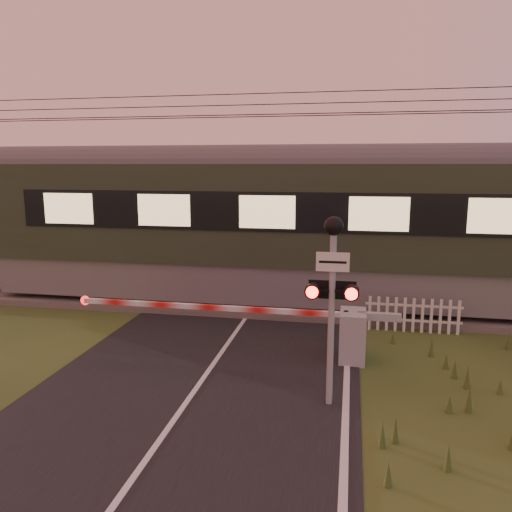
# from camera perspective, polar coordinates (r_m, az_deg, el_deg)

# --- Properties ---
(ground) EXTENTS (160.00, 160.00, 0.00)m
(ground) POSITION_cam_1_polar(r_m,az_deg,el_deg) (9.29, -7.73, -16.07)
(ground) COLOR #30451A
(ground) RESTS_ON ground
(road) EXTENTS (6.00, 140.00, 0.03)m
(road) POSITION_cam_1_polar(r_m,az_deg,el_deg) (9.08, -8.11, -16.65)
(road) COLOR black
(road) RESTS_ON ground
(track_bed) EXTENTS (140.00, 3.40, 0.39)m
(track_bed) POSITION_cam_1_polar(r_m,az_deg,el_deg) (15.17, 0.10, -5.14)
(track_bed) COLOR #47423D
(track_bed) RESTS_ON ground
(overhead_wires) EXTENTS (120.00, 0.62, 0.62)m
(overhead_wires) POSITION_cam_1_polar(r_m,az_deg,el_deg) (14.71, 0.10, 16.63)
(overhead_wires) COLOR black
(overhead_wires) RESTS_ON ground
(boom_gate) EXTENTS (7.25, 0.84, 1.11)m
(boom_gate) POSITION_cam_1_polar(r_m,az_deg,el_deg) (10.90, 8.98, -8.54)
(boom_gate) COLOR gray
(boom_gate) RESTS_ON ground
(crossing_signal) EXTENTS (0.84, 0.35, 3.30)m
(crossing_signal) POSITION_cam_1_polar(r_m,az_deg,el_deg) (8.42, 8.73, -2.48)
(crossing_signal) COLOR gray
(crossing_signal) RESTS_ON ground
(picket_fence) EXTENTS (2.34, 0.07, 0.87)m
(picket_fence) POSITION_cam_1_polar(r_m,az_deg,el_deg) (13.10, 17.55, -6.45)
(picket_fence) COLOR silver
(picket_fence) RESTS_ON ground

